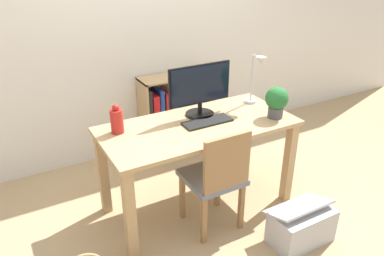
# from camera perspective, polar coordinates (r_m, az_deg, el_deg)

# --- Properties ---
(ground_plane) EXTENTS (10.00, 10.00, 0.00)m
(ground_plane) POSITION_cam_1_polar(r_m,az_deg,el_deg) (3.20, 0.89, -11.46)
(ground_plane) COLOR tan
(wall_back) EXTENTS (8.00, 0.05, 2.60)m
(wall_back) POSITION_cam_1_polar(r_m,az_deg,el_deg) (3.66, -8.51, 15.52)
(wall_back) COLOR silver
(wall_back) RESTS_ON ground_plane
(desk) EXTENTS (1.48, 0.70, 0.74)m
(desk) POSITION_cam_1_polar(r_m,az_deg,el_deg) (2.87, 0.97, -1.75)
(desk) COLOR tan
(desk) RESTS_ON ground_plane
(monitor) EXTENTS (0.53, 0.23, 0.41)m
(monitor) POSITION_cam_1_polar(r_m,az_deg,el_deg) (2.89, 1.22, 6.16)
(monitor) COLOR black
(monitor) RESTS_ON desk
(keyboard) EXTENTS (0.39, 0.15, 0.02)m
(keyboard) POSITION_cam_1_polar(r_m,az_deg,el_deg) (2.84, 2.38, 0.98)
(keyboard) COLOR black
(keyboard) RESTS_ON desk
(vase) EXTENTS (0.09, 0.09, 0.22)m
(vase) POSITION_cam_1_polar(r_m,az_deg,el_deg) (2.70, -11.39, 1.17)
(vase) COLOR #B2231E
(vase) RESTS_ON desk
(desk_lamp) EXTENTS (0.10, 0.19, 0.42)m
(desk_lamp) POSITION_cam_1_polar(r_m,az_deg,el_deg) (3.13, 9.78, 7.93)
(desk_lamp) COLOR #B7B7BC
(desk_lamp) RESTS_ON desk
(potted_plant) EXTENTS (0.18, 0.18, 0.25)m
(potted_plant) POSITION_cam_1_polar(r_m,az_deg,el_deg) (2.95, 12.76, 4.08)
(potted_plant) COLOR #4C4C51
(potted_plant) RESTS_ON desk
(chair) EXTENTS (0.40, 0.40, 0.84)m
(chair) POSITION_cam_1_polar(r_m,az_deg,el_deg) (2.71, 3.77, -7.40)
(chair) COLOR slate
(chair) RESTS_ON ground_plane
(bookshelf) EXTENTS (0.77, 0.28, 0.79)m
(bookshelf) POSITION_cam_1_polar(r_m,az_deg,el_deg) (3.85, -3.93, 1.88)
(bookshelf) COLOR tan
(bookshelf) RESTS_ON ground_plane
(storage_box) EXTENTS (0.46, 0.30, 0.32)m
(storage_box) POSITION_cam_1_polar(r_m,az_deg,el_deg) (2.88, 16.29, -14.02)
(storage_box) COLOR #B2B2B7
(storage_box) RESTS_ON ground_plane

